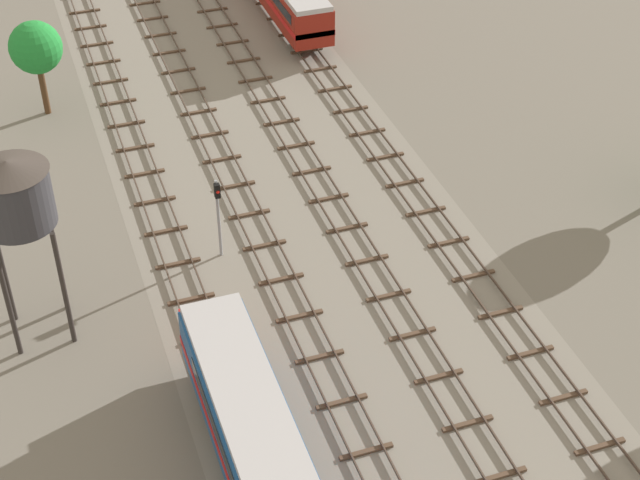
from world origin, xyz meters
TOP-DOWN VIEW (x-y plane):
  - ground_plane at (0.00, 56.00)m, footprint 480.00×480.00m
  - ballast_bed at (0.00, 56.00)m, footprint 18.17×176.00m
  - track_far_left at (-7.08, 57.00)m, footprint 2.40×126.00m
  - track_left at (-2.36, 57.00)m, footprint 2.40×126.00m
  - track_centre_left at (2.36, 57.00)m, footprint 2.40×126.00m
  - track_centre at (7.08, 57.00)m, footprint 2.40×126.00m
  - water_tower at (-14.27, 34.72)m, footprint 3.51×3.51m
  - signal_post_nearest at (-4.72, 37.50)m, footprint 0.28×0.47m
  - lineside_tree_0 at (-11.62, 55.76)m, footprint 3.33×3.33m

SIDE VIEW (x-z plane):
  - ground_plane at x=0.00m, z-range 0.00..0.00m
  - ballast_bed at x=0.00m, z-range 0.00..0.01m
  - track_far_left at x=-7.08m, z-range -0.01..0.28m
  - track_left at x=-2.36m, z-range -0.01..0.28m
  - track_centre_left at x=2.36m, z-range -0.01..0.28m
  - track_centre at x=7.08m, z-range -0.01..0.28m
  - signal_post_nearest at x=-4.72m, z-range 0.67..5.41m
  - lineside_tree_0 at x=-11.62m, z-range 1.45..7.78m
  - water_tower at x=-14.27m, z-range 3.04..12.72m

